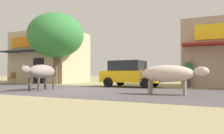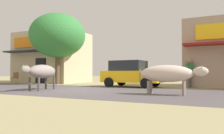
{
  "view_description": "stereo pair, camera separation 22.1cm",
  "coord_description": "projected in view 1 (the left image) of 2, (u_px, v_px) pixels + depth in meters",
  "views": [
    {
      "loc": [
        6.63,
        -9.72,
        0.9
      ],
      "look_at": [
        1.76,
        0.65,
        1.18
      ],
      "focal_mm": 36.15,
      "sensor_mm": 36.0,
      "label": 1
    },
    {
      "loc": [
        6.83,
        -9.62,
        0.9
      ],
      "look_at": [
        1.76,
        0.65,
        1.18
      ],
      "focal_mm": 36.15,
      "sensor_mm": 36.0,
      "label": 2
    }
  ],
  "objects": [
    {
      "name": "asphalt_road",
      "position": [
        76.0,
        90.0,
        11.59
      ],
      "size": [
        72.0,
        6.55,
        0.0
      ],
      "primitive_type": "cube",
      "color": "#544D50",
      "rests_on": "ground"
    },
    {
      "name": "pedestrian_by_shop",
      "position": [
        189.0,
        71.0,
        13.44
      ],
      "size": [
        0.48,
        0.61,
        1.69
      ],
      "color": "#3F3F47",
      "rests_on": "ground"
    },
    {
      "name": "cafe_chair_near_tree",
      "position": [
        13.0,
        77.0,
        18.66
      ],
      "size": [
        0.58,
        0.58,
        0.92
      ],
      "color": "brown",
      "rests_on": "ground"
    },
    {
      "name": "storefront_left_cafe",
      "position": [
        50.0,
        58.0,
        20.9
      ],
      "size": [
        6.08,
        5.21,
        4.52
      ],
      "color": "tan",
      "rests_on": "ground"
    },
    {
      "name": "cow_near_brown",
      "position": [
        41.0,
        72.0,
        11.43
      ],
      "size": [
        1.03,
        2.66,
        1.3
      ],
      "color": "gray",
      "rests_on": "ground"
    },
    {
      "name": "parked_hatchback_car",
      "position": [
        130.0,
        73.0,
        14.1
      ],
      "size": [
        3.75,
        2.03,
        1.64
      ],
      "color": "yellow",
      "rests_on": "ground"
    },
    {
      "name": "roadside_tree",
      "position": [
        56.0,
        35.0,
        17.57
      ],
      "size": [
        4.33,
        4.33,
        5.53
      ],
      "color": "brown",
      "rests_on": "ground"
    },
    {
      "name": "ground",
      "position": [
        76.0,
        90.0,
        11.59
      ],
      "size": [
        80.0,
        80.0,
        0.0
      ],
      "primitive_type": "plane",
      "color": "tan"
    },
    {
      "name": "cow_far_dark",
      "position": [
        169.0,
        74.0,
        9.11
      ],
      "size": [
        2.7,
        0.9,
        1.2
      ],
      "color": "beige",
      "rests_on": "ground"
    }
  ]
}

